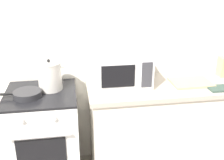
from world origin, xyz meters
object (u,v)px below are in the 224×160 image
Objects in this scene: microwave at (121,69)px; stock_pot at (50,76)px; stove at (45,139)px; cutting_board at (191,83)px; oven_mitt at (219,88)px; frying_pan at (26,94)px.

stock_pot is at bearing -179.00° from microwave.
stove is 1.43m from cutting_board.
microwave reaches higher than cutting_board.
microwave reaches higher than oven_mitt.
frying_pan reaches higher than stove.
oven_mitt is (1.45, -0.23, -0.12)m from stock_pot.
cutting_board reaches higher than oven_mitt.
oven_mitt is at bearing -3.46° from frying_pan.
frying_pan is at bearing -177.58° from cutting_board.
microwave is at bearing 163.83° from oven_mitt.
frying_pan is 1.19× the size of cutting_board.
microwave is at bearing 6.35° from stove.
microwave is at bearing 173.01° from cutting_board.
frying_pan is at bearing 176.54° from oven_mitt.
microwave is at bearing 1.00° from stock_pot.
cutting_board is at bearing 0.05° from stove.
cutting_board is 0.24m from oven_mitt.
oven_mitt is (0.18, -0.16, -0.00)m from cutting_board.
stove is at bearing -141.71° from stock_pot.
frying_pan is at bearing -145.77° from stock_pot.
frying_pan is at bearing -149.54° from stove.
microwave is 1.39× the size of cutting_board.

